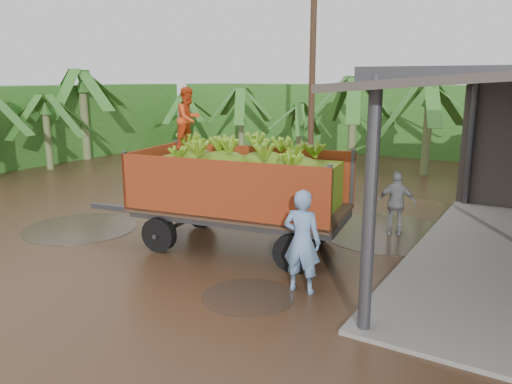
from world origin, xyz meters
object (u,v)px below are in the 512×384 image
Objects in this scene: banana_trailer at (240,186)px; man_blue at (302,241)px; utility_pole at (312,81)px; man_grey at (397,203)px.

man_blue is at bearing -42.23° from banana_trailer.
banana_trailer reaches higher than man_blue.
banana_trailer is at bearing -75.63° from utility_pole.
banana_trailer reaches higher than man_grey.
banana_trailer is 3.50× the size of man_blue.
utility_pole reaches higher than man_grey.
man_grey is (0.50, 4.44, -0.16)m from man_blue.
utility_pole is at bearing 95.19° from banana_trailer.
banana_trailer is 2.89m from man_blue.
man_grey is 0.22× the size of utility_pole.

